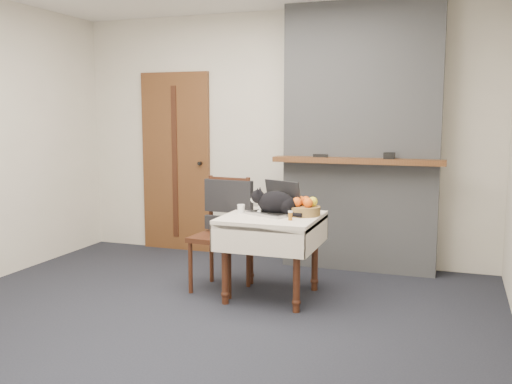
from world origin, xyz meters
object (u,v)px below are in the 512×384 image
(fruit_basket, at_px, (304,208))
(chair, at_px, (225,217))
(cat, at_px, (277,203))
(laptop, at_px, (276,206))
(door, at_px, (176,162))
(side_table, at_px, (272,229))
(cream_jar, at_px, (241,209))
(pill_bottle, at_px, (290,215))

(fruit_basket, xyz_separation_m, chair, (-0.73, 0.03, -0.13))
(cat, bearing_deg, chair, 167.41)
(laptop, relative_size, cat, 0.99)
(fruit_basket, bearing_deg, cat, -164.76)
(door, distance_m, fruit_basket, 2.18)
(side_table, height_order, cat, cat)
(door, distance_m, cream_jar, 1.82)
(fruit_basket, bearing_deg, laptop, -177.06)
(door, relative_size, side_table, 2.56)
(side_table, relative_size, fruit_basket, 2.87)
(laptop, height_order, chair, chair)
(cat, relative_size, cream_jar, 6.43)
(door, relative_size, cream_jar, 27.12)
(laptop, bearing_deg, door, 166.59)
(cat, height_order, chair, chair)
(side_table, height_order, fruit_basket, fruit_basket)
(fruit_basket, height_order, chair, chair)
(cream_jar, bearing_deg, pill_bottle, -20.73)
(door, relative_size, fruit_basket, 7.37)
(side_table, bearing_deg, cream_jar, 174.76)
(side_table, distance_m, chair, 0.50)
(laptop, xyz_separation_m, fruit_basket, (0.24, 0.01, -0.01))
(laptop, relative_size, cream_jar, 6.38)
(cat, relative_size, fruit_basket, 1.75)
(pill_bottle, distance_m, fruit_basket, 0.27)
(laptop, distance_m, fruit_basket, 0.24)
(laptop, xyz_separation_m, cream_jar, (-0.29, -0.07, -0.03))
(cream_jar, bearing_deg, fruit_basket, 8.49)
(fruit_basket, bearing_deg, cream_jar, -171.51)
(door, distance_m, laptop, 1.99)
(door, height_order, side_table, door)
(pill_bottle, height_order, chair, chair)
(laptop, relative_size, fruit_basket, 1.73)
(chair, bearing_deg, fruit_basket, 2.69)
(side_table, relative_size, cream_jar, 10.58)
(fruit_basket, bearing_deg, chair, 177.64)
(laptop, xyz_separation_m, cat, (0.02, -0.05, 0.03))
(door, relative_size, laptop, 4.25)
(cream_jar, relative_size, pill_bottle, 0.96)
(door, distance_m, chair, 1.63)
(door, distance_m, side_table, 2.07)
(door, bearing_deg, side_table, -39.87)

